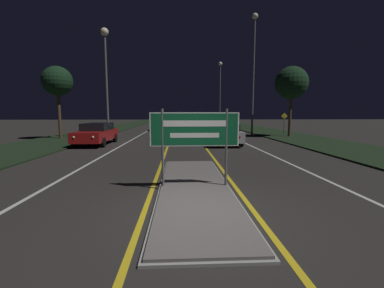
{
  "coord_description": "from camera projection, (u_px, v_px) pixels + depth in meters",
  "views": [
    {
      "loc": [
        -0.41,
        -5.17,
        2.1
      ],
      "look_at": [
        0.0,
        3.28,
        1.08
      ],
      "focal_mm": 24.0,
      "sensor_mm": 36.0,
      "label": 1
    }
  ],
  "objects": [
    {
      "name": "lane_line_white_left",
      "position": [
        147.0,
        131.0,
        29.99
      ],
      "size": [
        0.12,
        70.0,
        0.01
      ],
      "color": "silver",
      "rests_on": "ground_plane"
    },
    {
      "name": "verge_right",
      "position": [
        279.0,
        134.0,
        25.68
      ],
      "size": [
        5.0,
        100.0,
        0.08
      ],
      "color": "black",
      "rests_on": "ground_plane"
    },
    {
      "name": "edge_line_white_left",
      "position": [
        121.0,
        131.0,
        29.84
      ],
      "size": [
        0.1,
        70.0,
        0.01
      ],
      "color": "silver",
      "rests_on": "ground_plane"
    },
    {
      "name": "car_approaching_0",
      "position": [
        97.0,
        133.0,
        17.26
      ],
      "size": [
        1.92,
        4.8,
        1.43
      ],
      "color": "maroon",
      "rests_on": "ground_plane"
    },
    {
      "name": "warning_sign",
      "position": [
        284.0,
        121.0,
        24.45
      ],
      "size": [
        0.6,
        0.06,
        2.05
      ],
      "color": "#56565B",
      "rests_on": "verge_right"
    },
    {
      "name": "car_receding_0",
      "position": [
        224.0,
        133.0,
        17.4
      ],
      "size": [
        1.93,
        4.79,
        1.38
      ],
      "color": "#B7B7BC",
      "rests_on": "ground_plane"
    },
    {
      "name": "streetlight_left_near",
      "position": [
        106.0,
        61.0,
        20.11
      ],
      "size": [
        0.62,
        0.62,
        8.67
      ],
      "color": "#56565B",
      "rests_on": "ground_plane"
    },
    {
      "name": "car_receding_1",
      "position": [
        204.0,
        125.0,
        30.01
      ],
      "size": [
        2.02,
        4.47,
        1.42
      ],
      "color": "#4C514C",
      "rests_on": "ground_plane"
    },
    {
      "name": "streetlight_right_near",
      "position": [
        254.0,
        57.0,
        23.84
      ],
      "size": [
        0.57,
        0.57,
        11.18
      ],
      "color": "#56565B",
      "rests_on": "ground_plane"
    },
    {
      "name": "lane_line_white_right",
      "position": [
        219.0,
        131.0,
        30.39
      ],
      "size": [
        0.12,
        70.0,
        0.01
      ],
      "color": "silver",
      "rests_on": "ground_plane"
    },
    {
      "name": "edge_line_white_right",
      "position": [
        244.0,
        131.0,
        30.53
      ],
      "size": [
        0.1,
        70.0,
        0.01
      ],
      "color": "silver",
      "rests_on": "ground_plane"
    },
    {
      "name": "highway_sign",
      "position": [
        195.0,
        132.0,
        6.97
      ],
      "size": [
        2.43,
        0.07,
        2.12
      ],
      "color": "#56565B",
      "rests_on": "median_island"
    },
    {
      "name": "centre_line_yellow_right",
      "position": [
        193.0,
        131.0,
        30.24
      ],
      "size": [
        0.12,
        70.0,
        0.01
      ],
      "color": "gold",
      "rests_on": "ground_plane"
    },
    {
      "name": "ground_plane",
      "position": [
        199.0,
        214.0,
        5.39
      ],
      "size": [
        160.0,
        160.0,
        0.0
      ],
      "primitive_type": "plane",
      "color": "#282623"
    },
    {
      "name": "car_approaching_1",
      "position": [
        161.0,
        124.0,
        31.88
      ],
      "size": [
        2.01,
        4.82,
        1.38
      ],
      "color": "black",
      "rests_on": "ground_plane"
    },
    {
      "name": "roadside_palm_left",
      "position": [
        57.0,
        82.0,
        20.25
      ],
      "size": [
        2.32,
        2.32,
        5.71
      ],
      "color": "#4C3823",
      "rests_on": "verge_left"
    },
    {
      "name": "streetlight_right_far",
      "position": [
        220.0,
        82.0,
        42.2
      ],
      "size": [
        0.63,
        0.63,
        10.43
      ],
      "color": "#56565B",
      "rests_on": "ground_plane"
    },
    {
      "name": "median_island",
      "position": [
        195.0,
        187.0,
        7.16
      ],
      "size": [
        1.97,
        7.36,
        0.1
      ],
      "color": "#999993",
      "rests_on": "ground_plane"
    },
    {
      "name": "roadside_palm_right",
      "position": [
        291.0,
        83.0,
        22.1
      ],
      "size": [
        2.79,
        2.79,
        6.02
      ],
      "color": "#4C3823",
      "rests_on": "verge_right"
    },
    {
      "name": "verge_left",
      "position": [
        86.0,
        135.0,
        24.77
      ],
      "size": [
        5.0,
        100.0,
        0.08
      ],
      "color": "black",
      "rests_on": "ground_plane"
    },
    {
      "name": "centre_line_yellow_left",
      "position": [
        173.0,
        131.0,
        30.13
      ],
      "size": [
        0.12,
        70.0,
        0.01
      ],
      "color": "gold",
      "rests_on": "ground_plane"
    }
  ]
}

